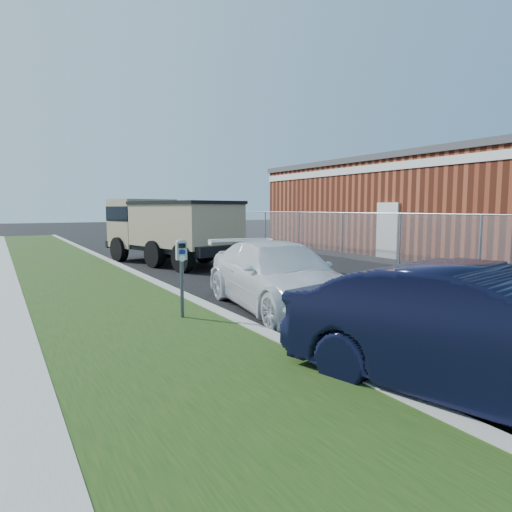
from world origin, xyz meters
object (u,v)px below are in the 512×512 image
parking_meter (182,261)px  navy_sedan (489,339)px  white_wagon (278,276)px  dump_truck (168,227)px

parking_meter → navy_sedan: parking_meter is taller
navy_sedan → white_wagon: bearing=68.0°
dump_truck → parking_meter: bearing=-121.8°
parking_meter → navy_sedan: 4.83m
parking_meter → white_wagon: parking_meter is taller
parking_meter → white_wagon: 2.14m
white_wagon → dump_truck: 8.34m
parking_meter → dump_truck: (2.69, 8.54, 0.21)m
parking_meter → navy_sedan: size_ratio=0.31×
parking_meter → dump_truck: size_ratio=0.21×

